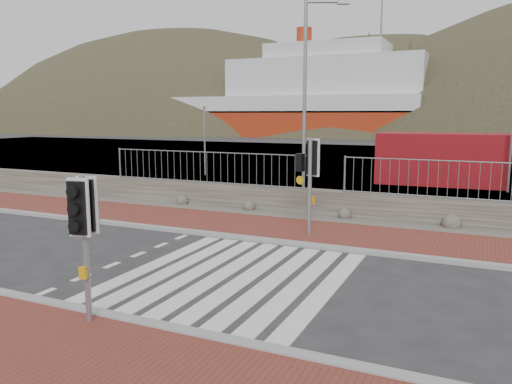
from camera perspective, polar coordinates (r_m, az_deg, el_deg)
The scene contains 16 objects.
ground at distance 11.20m, azimuth -2.50°, elevation -9.57°, with size 220.00×220.00×0.00m, color #28282B.
sidewalk_far at distance 15.18m, azimuth 5.24°, elevation -4.49°, with size 40.00×3.00×0.08m, color brown.
kerb_near at distance 8.79m, azimuth -11.70°, elevation -14.73°, with size 40.00×0.25×0.12m, color gray.
kerb_far at distance 13.81m, azimuth 3.17°, elevation -5.78°, with size 40.00×0.25×0.12m, color gray.
zebra_crossing at distance 11.19m, azimuth -2.50°, elevation -9.54°, with size 4.62×5.60×0.01m.
gravel_strip at distance 17.04m, azimuth 7.46°, elevation -3.08°, with size 40.00×1.50×0.06m, color #59544C.
stone_wall at distance 17.71m, azimuth 8.25°, elevation -1.26°, with size 40.00×0.60×0.90m, color #47403A.
railing at distance 17.38m, azimuth 8.21°, elevation 3.11°, with size 18.07×0.07×1.22m.
quay at distance 37.83m, azimuth 17.04°, elevation 3.13°, with size 120.00×40.00×0.50m, color #4C4C4F.
water at distance 72.60m, azimuth 20.72°, elevation 5.53°, with size 220.00×50.00×0.05m, color #3F4C54.
ferry at distance 82.80m, azimuth 3.65°, elevation 10.14°, with size 50.00×16.00×20.00m.
hills_backdrop at distance 100.94m, azimuth 24.83°, elevation -7.22°, with size 254.00×90.00×100.00m.
traffic_signal_near at distance 8.66m, azimuth -19.06°, elevation -2.92°, with size 0.40×0.29×2.56m.
traffic_signal_far at distance 14.28m, azimuth 6.07°, elevation 2.99°, with size 0.71×0.41×2.89m.
streetlight at distance 18.59m, azimuth 5.99°, elevation 11.04°, with size 1.52×0.78×7.56m.
shipping_container at distance 27.08m, azimuth 20.35°, elevation 3.57°, with size 6.20×2.58×2.58m, color maroon.
Camera 1 is at (4.83, -9.46, 3.55)m, focal length 35.00 mm.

